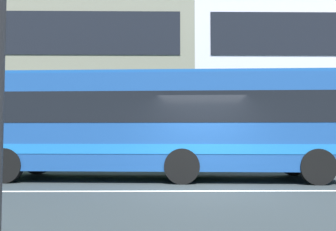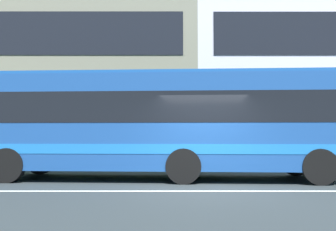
{
  "view_description": "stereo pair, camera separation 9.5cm",
  "coord_description": "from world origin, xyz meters",
  "views": [
    {
      "loc": [
        -1.08,
        -9.22,
        1.37
      ],
      "look_at": [
        -0.93,
        2.54,
        1.99
      ],
      "focal_mm": 39.93,
      "sensor_mm": 36.0,
      "label": 1
    },
    {
      "loc": [
        -0.98,
        -9.22,
        1.37
      ],
      "look_at": [
        -0.93,
        2.54,
        1.99
      ],
      "focal_mm": 39.93,
      "sensor_mm": 36.0,
      "label": 2
    }
  ],
  "objects": [
    {
      "name": "hedge_row_far",
      "position": [
        -3.9,
        6.5,
        0.47
      ],
      "size": [
        23.46,
        1.1,
        0.94
      ],
      "primitive_type": "cube",
      "color": "#367038",
      "rests_on": "ground_plane"
    },
    {
      "name": "apartment_block_left",
      "position": [
        -9.13,
        14.41,
        5.82
      ],
      "size": [
        19.45,
        8.37,
        11.65
      ],
      "color": "gray",
      "rests_on": "ground_plane"
    },
    {
      "name": "lane_centre_line",
      "position": [
        0.0,
        0.0,
        0.0
      ],
      "size": [
        60.0,
        0.16,
        0.01
      ],
      "primitive_type": "cube",
      "color": "silver",
      "rests_on": "ground_plane"
    },
    {
      "name": "transit_bus",
      "position": [
        -1.14,
        2.57,
        1.81
      ],
      "size": [
        10.98,
        3.24,
        3.28
      ],
      "color": "navy",
      "rests_on": "ground_plane"
    },
    {
      "name": "ground_plane",
      "position": [
        0.0,
        0.0,
        0.0
      ],
      "size": [
        160.0,
        160.0,
        0.0
      ],
      "primitive_type": "plane",
      "color": "#2B3234"
    }
  ]
}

